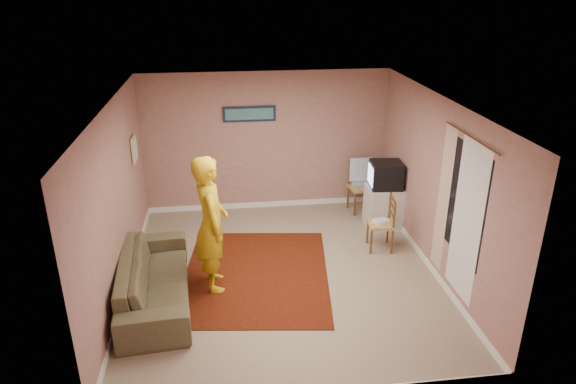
{
  "coord_description": "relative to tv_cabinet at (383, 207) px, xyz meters",
  "views": [
    {
      "loc": [
        -0.77,
        -6.56,
        4.1
      ],
      "look_at": [
        0.16,
        0.6,
        1.08
      ],
      "focal_mm": 32.0,
      "sensor_mm": 36.0,
      "label": 1
    }
  ],
  "objects": [
    {
      "name": "ground",
      "position": [
        -1.95,
        -1.38,
        -0.38
      ],
      "size": [
        5.0,
        5.0,
        0.0
      ],
      "primitive_type": "plane",
      "color": "gray",
      "rests_on": "ground"
    },
    {
      "name": "window",
      "position": [
        0.29,
        -2.28,
        1.07
      ],
      "size": [
        0.01,
        1.1,
        1.5
      ],
      "primitive_type": "cube",
      "color": "black",
      "rests_on": "wall_right"
    },
    {
      "name": "wall_front",
      "position": [
        -1.95,
        -3.88,
        0.92
      ],
      "size": [
        4.5,
        0.02,
        2.6
      ],
      "primitive_type": "cube",
      "color": "tan",
      "rests_on": "ground"
    },
    {
      "name": "baseboard_back",
      "position": [
        -1.95,
        1.11,
        -0.33
      ],
      "size": [
        4.5,
        0.02,
        0.1
      ],
      "primitive_type": "cube",
      "color": "white",
      "rests_on": "ground"
    },
    {
      "name": "curtain_rod",
      "position": [
        0.25,
        -2.28,
        1.94
      ],
      "size": [
        0.02,
        1.4,
        0.02
      ],
      "primitive_type": "cylinder",
      "rotation": [
        1.57,
        0.0,
        0.0
      ],
      "color": "brown",
      "rests_on": "wall_right"
    },
    {
      "name": "tv_cabinet",
      "position": [
        0.0,
        0.0,
        0.0
      ],
      "size": [
        0.59,
        0.54,
        0.76
      ],
      "primitive_type": "cube",
      "color": "silver",
      "rests_on": "ground"
    },
    {
      "name": "wall_left",
      "position": [
        -4.2,
        -1.38,
        0.92
      ],
      "size": [
        0.02,
        5.0,
        2.6
      ],
      "primitive_type": "cube",
      "color": "tan",
      "rests_on": "ground"
    },
    {
      "name": "person",
      "position": [
        -2.95,
        -1.53,
        0.6
      ],
      "size": [
        0.56,
        0.77,
        1.96
      ],
      "primitive_type": "imported",
      "rotation": [
        0.0,
        0.0,
        1.7
      ],
      "color": "gold",
      "rests_on": "ground"
    },
    {
      "name": "wall_back",
      "position": [
        -1.95,
        1.12,
        0.92
      ],
      "size": [
        4.5,
        0.02,
        2.6
      ],
      "primitive_type": "cube",
      "color": "tan",
      "rests_on": "ground"
    },
    {
      "name": "chair_a",
      "position": [
        -0.21,
        0.71,
        0.22
      ],
      "size": [
        0.49,
        0.47,
        0.53
      ],
      "rotation": [
        0.0,
        0.0,
        0.13
      ],
      "color": "tan",
      "rests_on": "ground"
    },
    {
      "name": "curtain_floral",
      "position": [
        0.26,
        -1.73,
        0.87
      ],
      "size": [
        0.01,
        0.35,
        2.1
      ],
      "primitive_type": "cube",
      "color": "white",
      "rests_on": "wall_right"
    },
    {
      "name": "sofa",
      "position": [
        -3.75,
        -1.8,
        -0.05
      ],
      "size": [
        1.07,
        2.34,
        0.66
      ],
      "primitive_type": "imported",
      "rotation": [
        0.0,
        0.0,
        1.65
      ],
      "color": "brown",
      "rests_on": "ground"
    },
    {
      "name": "area_rug",
      "position": [
        -2.34,
        -1.33,
        -0.37
      ],
      "size": [
        2.44,
        2.9,
        0.01
      ],
      "primitive_type": "cube",
      "rotation": [
        0.0,
        0.0,
        -0.13
      ],
      "color": "black",
      "rests_on": "ground"
    },
    {
      "name": "crt_tv",
      "position": [
        -0.01,
        0.0,
        0.6
      ],
      "size": [
        0.57,
        0.51,
        0.45
      ],
      "rotation": [
        0.0,
        0.0,
        -0.09
      ],
      "color": "black",
      "rests_on": "tv_cabinet"
    },
    {
      "name": "blue_throw",
      "position": [
        -0.21,
        0.82,
        0.41
      ],
      "size": [
        0.42,
        0.05,
        0.44
      ],
      "primitive_type": "cube",
      "color": "#8EBDE8",
      "rests_on": "chair_a"
    },
    {
      "name": "picture_back",
      "position": [
        -2.25,
        1.09,
        1.47
      ],
      "size": [
        0.95,
        0.04,
        0.28
      ],
      "color": "#131A35",
      "rests_on": "wall_back"
    },
    {
      "name": "baseboard_left",
      "position": [
        -4.19,
        -1.38,
        -0.33
      ],
      "size": [
        0.02,
        5.0,
        0.1
      ],
      "primitive_type": "cube",
      "color": "white",
      "rests_on": "ground"
    },
    {
      "name": "ceiling",
      "position": [
        -1.95,
        -1.38,
        2.22
      ],
      "size": [
        4.5,
        5.0,
        0.02
      ],
      "primitive_type": "cube",
      "color": "silver",
      "rests_on": "wall_back"
    },
    {
      "name": "curtain_sheer",
      "position": [
        0.28,
        -2.43,
        0.87
      ],
      "size": [
        0.01,
        0.75,
        2.1
      ],
      "primitive_type": "cube",
      "color": "white",
      "rests_on": "wall_right"
    },
    {
      "name": "picture_left",
      "position": [
        -4.17,
        0.22,
        1.17
      ],
      "size": [
        0.04,
        0.38,
        0.42
      ],
      "color": "beige",
      "rests_on": "wall_left"
    },
    {
      "name": "chair_b",
      "position": [
        -0.29,
        -0.77,
        0.18
      ],
      "size": [
        0.44,
        0.45,
        0.5
      ],
      "rotation": [
        0.0,
        0.0,
        -1.68
      ],
      "color": "tan",
      "rests_on": "ground"
    },
    {
      "name": "wall_right",
      "position": [
        0.3,
        -1.38,
        0.92
      ],
      "size": [
        0.02,
        5.0,
        2.6
      ],
      "primitive_type": "cube",
      "color": "tan",
      "rests_on": "ground"
    },
    {
      "name": "dvd_player",
      "position": [
        -0.21,
        0.71,
        0.15
      ],
      "size": [
        0.42,
        0.35,
        0.06
      ],
      "primitive_type": "cube",
      "rotation": [
        0.0,
        0.0,
        -0.28
      ],
      "color": "silver",
      "rests_on": "chair_a"
    },
    {
      "name": "game_console",
      "position": [
        -0.29,
        -0.77,
        0.11
      ],
      "size": [
        0.27,
        0.23,
        0.05
      ],
      "primitive_type": "cube",
      "rotation": [
        0.0,
        0.0,
        0.29
      ],
      "color": "white",
      "rests_on": "chair_b"
    },
    {
      "name": "baseboard_right",
      "position": [
        0.29,
        -1.38,
        -0.33
      ],
      "size": [
        0.02,
        5.0,
        0.1
      ],
      "primitive_type": "cube",
      "color": "white",
      "rests_on": "ground"
    }
  ]
}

